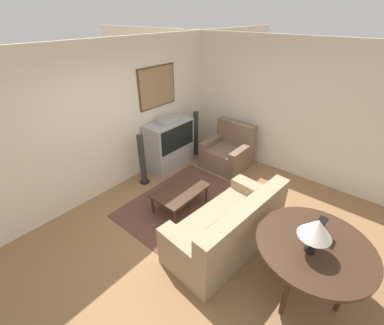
# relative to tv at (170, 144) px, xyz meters

# --- Properties ---
(ground_plane) EXTENTS (12.00, 12.00, 0.00)m
(ground_plane) POSITION_rel_tv_xyz_m (-1.16, -1.80, -0.54)
(ground_plane) COLOR #8E6642
(wall_back) EXTENTS (12.00, 0.10, 2.70)m
(wall_back) POSITION_rel_tv_xyz_m (-1.14, 0.33, 0.81)
(wall_back) COLOR beige
(wall_back) RESTS_ON ground_plane
(wall_right) EXTENTS (0.06, 12.00, 2.70)m
(wall_right) POSITION_rel_tv_xyz_m (1.47, -1.80, 0.81)
(wall_right) COLOR beige
(wall_right) RESTS_ON ground_plane
(area_rug) EXTENTS (2.22, 1.78, 0.01)m
(area_rug) POSITION_rel_tv_xyz_m (-0.82, -1.23, -0.54)
(area_rug) COLOR brown
(area_rug) RESTS_ON ground_plane
(tv) EXTENTS (1.06, 0.51, 1.15)m
(tv) POSITION_rel_tv_xyz_m (0.00, 0.00, 0.00)
(tv) COLOR #9E9EA3
(tv) RESTS_ON ground_plane
(couch) EXTENTS (1.90, 1.02, 0.93)m
(couch) POSITION_rel_tv_xyz_m (-1.14, -2.27, -0.21)
(couch) COLOR #9E8466
(couch) RESTS_ON ground_plane
(armchair) EXTENTS (0.87, 0.92, 0.96)m
(armchair) POSITION_rel_tv_xyz_m (0.85, -0.97, -0.23)
(armchair) COLOR brown
(armchair) RESTS_ON ground_plane
(coffee_table) EXTENTS (0.95, 0.61, 0.39)m
(coffee_table) POSITION_rel_tv_xyz_m (-0.94, -1.15, -0.19)
(coffee_table) COLOR #3D2619
(coffee_table) RESTS_ON ground_plane
(console_table) EXTENTS (1.30, 1.30, 0.80)m
(console_table) POSITION_rel_tv_xyz_m (-1.13, -3.38, 0.19)
(console_table) COLOR #3D2619
(console_table) RESTS_ON ground_plane
(table_lamp) EXTENTS (0.34, 0.34, 0.45)m
(table_lamp) POSITION_rel_tv_xyz_m (-1.26, -3.36, 0.59)
(table_lamp) COLOR black
(table_lamp) RESTS_ON console_table
(mantel_clock) EXTENTS (0.15, 0.10, 0.23)m
(mantel_clock) POSITION_rel_tv_xyz_m (-0.96, -3.36, 0.37)
(mantel_clock) COLOR black
(mantel_clock) RESTS_ON console_table
(speaker_tower_left) EXTENTS (0.21, 0.21, 1.06)m
(speaker_tower_left) POSITION_rel_tv_xyz_m (-0.83, -0.05, -0.04)
(speaker_tower_left) COLOR black
(speaker_tower_left) RESTS_ON ground_plane
(speaker_tower_right) EXTENTS (0.21, 0.21, 1.06)m
(speaker_tower_right) POSITION_rel_tv_xyz_m (0.83, -0.05, -0.04)
(speaker_tower_right) COLOR black
(speaker_tower_right) RESTS_ON ground_plane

